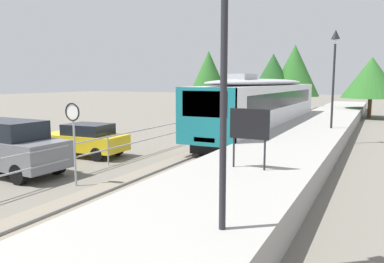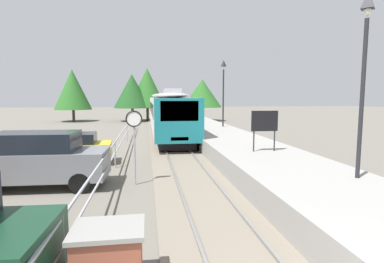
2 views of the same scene
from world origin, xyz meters
The scene contains 15 objects.
ground_plane centered at (-3.00, 22.00, 0.00)m, with size 160.00×160.00×0.00m, color #6B665B.
track_rails centered at (0.00, 22.00, 0.03)m, with size 3.20×60.00×0.14m.
commuter_train centered at (0.00, 23.84, 2.14)m, with size 2.82×19.04×3.74m.
station_platform centered at (3.25, 22.00, 0.45)m, with size 3.90×60.00×0.90m, color #999691.
platform_lamp_near_end centered at (4.37, 5.68, 4.62)m, with size 0.34×0.34×5.35m.
platform_lamp_mid_platform centered at (4.37, 21.86, 4.62)m, with size 0.34×0.34×5.35m.
platform_notice_board centered at (3.33, 10.38, 2.19)m, with size 1.20×0.08×1.80m.
speed_limit_sign centered at (-2.28, 9.01, 2.12)m, with size 0.61×0.10×2.81m.
carpark_fence centered at (-3.30, 12.00, 0.91)m, with size 0.06×36.06×1.25m.
parked_suv_grey centered at (-5.65, 9.16, 1.06)m, with size 4.67×2.07×2.04m.
parked_hatchback_yellow centered at (-5.54, 13.12, 0.79)m, with size 4.09×1.97×1.53m.
tree_behind_carpark centered at (-1.67, 41.11, 4.60)m, with size 5.25×5.25×7.34m.
tree_behind_station_far centered at (5.85, 39.30, 3.81)m, with size 5.38×5.38×5.74m.
tree_distant_left centered at (-3.72, 40.09, 4.10)m, with size 5.01×5.01×6.39m.
tree_distant_centre centered at (-11.65, 40.95, 4.31)m, with size 4.90×4.90×7.02m.
Camera 1 is at (6.77, -0.31, 3.51)m, focal length 35.37 mm.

